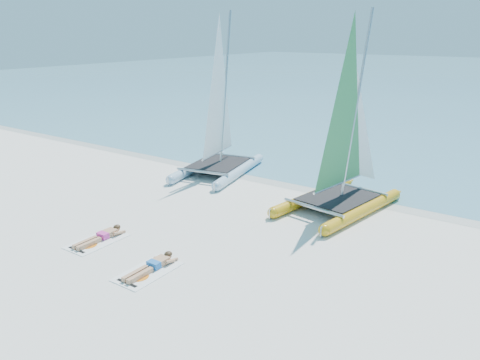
{
  "coord_description": "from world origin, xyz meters",
  "views": [
    {
      "loc": [
        8.94,
        -11.37,
        6.22
      ],
      "look_at": [
        0.26,
        1.2,
        1.35
      ],
      "focal_mm": 35.0,
      "sensor_mm": 36.0,
      "label": 1
    }
  ],
  "objects_px": {
    "sunbather_a": "(102,236)",
    "sunbather_b": "(153,265)",
    "towel_a": "(97,241)",
    "towel_b": "(148,272)",
    "catamaran_yellow": "(349,145)",
    "catamaran_blue": "(219,125)"
  },
  "relations": [
    {
      "from": "catamaran_yellow",
      "to": "catamaran_blue",
      "type": "bearing_deg",
      "value": -177.11
    },
    {
      "from": "sunbather_a",
      "to": "catamaran_blue",
      "type": "bearing_deg",
      "value": 100.09
    },
    {
      "from": "catamaran_blue",
      "to": "sunbather_b",
      "type": "relative_size",
      "value": 4.26
    },
    {
      "from": "catamaran_blue",
      "to": "towel_b",
      "type": "height_order",
      "value": "catamaran_blue"
    },
    {
      "from": "catamaran_yellow",
      "to": "towel_b",
      "type": "relative_size",
      "value": 3.92
    },
    {
      "from": "catamaran_blue",
      "to": "sunbather_a",
      "type": "xyz_separation_m",
      "value": [
        1.42,
        -7.97,
        -2.08
      ]
    },
    {
      "from": "towel_a",
      "to": "catamaran_yellow",
      "type": "bearing_deg",
      "value": 55.73
    },
    {
      "from": "catamaran_yellow",
      "to": "sunbather_b",
      "type": "height_order",
      "value": "catamaran_yellow"
    },
    {
      "from": "catamaran_yellow",
      "to": "towel_a",
      "type": "bearing_deg",
      "value": -114.79
    },
    {
      "from": "sunbather_a",
      "to": "sunbather_b",
      "type": "bearing_deg",
      "value": -10.11
    },
    {
      "from": "catamaran_blue",
      "to": "sunbather_b",
      "type": "height_order",
      "value": "catamaran_blue"
    },
    {
      "from": "towel_a",
      "to": "sunbather_b",
      "type": "relative_size",
      "value": 1.07
    },
    {
      "from": "catamaran_yellow",
      "to": "sunbather_a",
      "type": "bearing_deg",
      "value": -115.49
    },
    {
      "from": "catamaran_yellow",
      "to": "sunbather_a",
      "type": "xyz_separation_m",
      "value": [
        -5.05,
        -7.22,
        -2.17
      ]
    },
    {
      "from": "towel_b",
      "to": "sunbather_a",
      "type": "bearing_deg",
      "value": 165.97
    },
    {
      "from": "towel_b",
      "to": "catamaran_blue",
      "type": "bearing_deg",
      "value": 115.38
    },
    {
      "from": "sunbather_a",
      "to": "sunbather_b",
      "type": "xyz_separation_m",
      "value": [
        2.68,
        -0.48,
        0.0
      ]
    },
    {
      "from": "sunbather_a",
      "to": "towel_b",
      "type": "bearing_deg",
      "value": -14.03
    },
    {
      "from": "catamaran_yellow",
      "to": "sunbather_b",
      "type": "xyz_separation_m",
      "value": [
        -2.37,
        -7.7,
        -2.17
      ]
    },
    {
      "from": "towel_a",
      "to": "catamaran_blue",
      "type": "bearing_deg",
      "value": 99.85
    },
    {
      "from": "towel_a",
      "to": "sunbather_b",
      "type": "height_order",
      "value": "sunbather_b"
    },
    {
      "from": "catamaran_blue",
      "to": "towel_a",
      "type": "xyz_separation_m",
      "value": [
        1.42,
        -8.16,
        -2.19
      ]
    }
  ]
}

